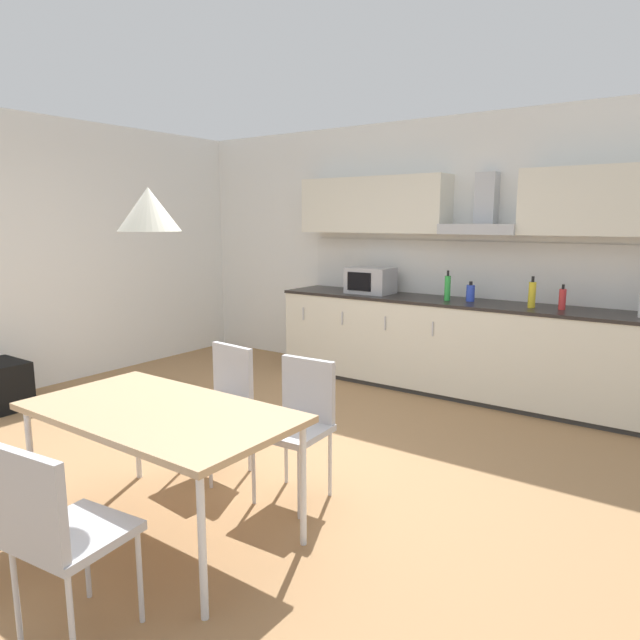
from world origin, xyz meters
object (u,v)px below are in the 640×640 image
(bottle_yellow, at_px, (532,294))
(chair_far_right, at_px, (299,414))
(bottle_red, at_px, (562,299))
(chair_far_left, at_px, (222,395))
(bottle_green, at_px, (447,288))
(bottle_blue, at_px, (470,293))
(chair_near_right, at_px, (56,525))
(pendant_lamp, at_px, (149,209))
(dining_table, at_px, (159,417))
(guitar_amp, at_px, (1,385))
(microwave, at_px, (370,280))

(bottle_yellow, bearing_deg, chair_far_right, -104.24)
(bottle_red, xyz_separation_m, chair_far_left, (-1.59, -2.65, -0.50))
(bottle_green, distance_m, bottle_yellow, 0.81)
(chair_far_right, bearing_deg, bottle_yellow, 75.76)
(bottle_green, distance_m, bottle_blue, 0.23)
(chair_near_right, bearing_deg, bottle_yellow, 81.23)
(bottle_red, bearing_deg, bottle_green, -177.60)
(bottle_green, relative_size, bottle_blue, 1.53)
(chair_far_right, bearing_deg, bottle_red, 70.91)
(bottle_yellow, relative_size, pendant_lamp, 0.89)
(chair_far_left, distance_m, chair_far_right, 0.67)
(bottle_green, distance_m, chair_far_right, 2.66)
(bottle_red, relative_size, dining_table, 0.15)
(chair_far_left, xyz_separation_m, pendant_lamp, (0.33, -0.80, 1.25))
(bottle_red, relative_size, bottle_green, 0.76)
(bottle_yellow, distance_m, guitar_amp, 4.95)
(bottle_red, xyz_separation_m, pendant_lamp, (-1.25, -3.44, 0.74))
(bottle_yellow, distance_m, pendant_lamp, 3.62)
(bottle_green, relative_size, chair_far_left, 0.34)
(bottle_green, bearing_deg, chair_far_left, -101.35)
(dining_table, height_order, chair_far_left, chair_far_left)
(microwave, xyz_separation_m, bottle_blue, (1.11, 0.04, -0.06))
(bottle_green, bearing_deg, guitar_amp, -137.62)
(bottle_yellow, bearing_deg, chair_near_right, -98.77)
(bottle_green, xyz_separation_m, guitar_amp, (-3.14, -2.86, -0.85))
(chair_far_right, xyz_separation_m, guitar_amp, (-3.29, -0.26, -0.31))
(bottle_red, height_order, dining_table, bottle_red)
(bottle_yellow, xyz_separation_m, pendant_lamp, (-1.00, -3.41, 0.72))
(bottle_blue, bearing_deg, bottle_green, -157.65)
(chair_far_left, xyz_separation_m, chair_near_right, (0.69, -1.60, 0.00))
(bottle_yellow, bearing_deg, microwave, 178.70)
(chair_far_left, height_order, guitar_amp, chair_far_left)
(bottle_yellow, bearing_deg, bottle_red, 8.72)
(bottle_yellow, height_order, pendant_lamp, pendant_lamp)
(bottle_yellow, xyz_separation_m, chair_near_right, (-0.65, -4.20, -0.53))
(dining_table, height_order, pendant_lamp, pendant_lamp)
(chair_far_right, bearing_deg, bottle_green, 93.31)
(chair_far_left, height_order, chair_far_right, same)
(chair_near_right, distance_m, guitar_amp, 3.57)
(chair_far_left, bearing_deg, guitar_amp, -174.32)
(bottle_green, distance_m, pendant_lamp, 3.48)
(bottle_red, bearing_deg, dining_table, -109.99)
(chair_far_left, relative_size, chair_far_right, 1.00)
(bottle_yellow, height_order, guitar_amp, bottle_yellow)
(bottle_blue, xyz_separation_m, guitar_amp, (-3.34, -2.95, -0.80))
(microwave, height_order, dining_table, microwave)
(chair_near_right, bearing_deg, dining_table, 113.74)
(bottle_blue, distance_m, guitar_amp, 4.53)
(bottle_red, distance_m, dining_table, 3.68)
(bottle_yellow, relative_size, chair_near_right, 0.33)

